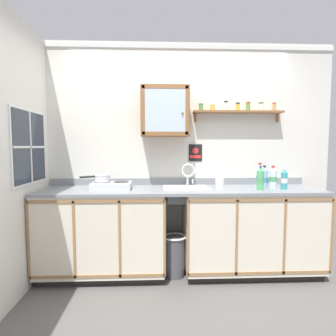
# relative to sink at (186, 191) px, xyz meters

# --- Properties ---
(floor) EXTENTS (6.03, 6.03, 0.00)m
(floor) POSITION_rel_sink_xyz_m (-0.06, -0.32, -0.91)
(floor) COLOR #565451
(floor) RESTS_ON ground
(back_wall) EXTENTS (3.63, 0.07, 2.59)m
(back_wall) POSITION_rel_sink_xyz_m (-0.06, 0.30, 0.40)
(back_wall) COLOR silver
(back_wall) RESTS_ON ground
(side_wall_left) EXTENTS (0.05, 3.39, 2.59)m
(side_wall_left) POSITION_rel_sink_xyz_m (-1.60, -0.62, 0.39)
(side_wall_left) COLOR silver
(side_wall_left) RESTS_ON ground
(lower_cabinet_run) EXTENTS (1.33, 0.63, 0.91)m
(lower_cabinet_run) POSITION_rel_sink_xyz_m (-0.90, -0.04, -0.45)
(lower_cabinet_run) COLOR black
(lower_cabinet_run) RESTS_ON ground
(lower_cabinet_run_right) EXTENTS (1.48, 0.63, 0.91)m
(lower_cabinet_run_right) POSITION_rel_sink_xyz_m (0.71, -0.04, -0.45)
(lower_cabinet_run_right) COLOR black
(lower_cabinet_run_right) RESTS_ON ground
(countertop) EXTENTS (2.99, 0.65, 0.03)m
(countertop) POSITION_rel_sink_xyz_m (-0.06, -0.04, 0.02)
(countertop) COLOR gray
(countertop) RESTS_ON lower_cabinet_run
(backsplash) EXTENTS (2.99, 0.02, 0.08)m
(backsplash) POSITION_rel_sink_xyz_m (-0.06, 0.26, 0.07)
(backsplash) COLOR gray
(backsplash) RESTS_ON countertop
(sink) EXTENTS (0.50, 0.43, 0.41)m
(sink) POSITION_rel_sink_xyz_m (0.00, 0.00, 0.00)
(sink) COLOR silver
(sink) RESTS_ON countertop
(hot_plate_stove) EXTENTS (0.41, 0.28, 0.08)m
(hot_plate_stove) POSITION_rel_sink_xyz_m (-0.81, -0.04, 0.07)
(hot_plate_stove) COLOR silver
(hot_plate_stove) RESTS_ON countertop
(saucepan) EXTENTS (0.30, 0.21, 0.08)m
(saucepan) POSITION_rel_sink_xyz_m (-0.91, -0.02, 0.15)
(saucepan) COLOR silver
(saucepan) RESTS_ON hot_plate_stove
(bottle_opaque_white_0) EXTENTS (0.08, 0.08, 0.28)m
(bottle_opaque_white_0) POSITION_rel_sink_xyz_m (0.80, -0.05, 0.16)
(bottle_opaque_white_0) COLOR white
(bottle_opaque_white_0) RESTS_ON countertop
(bottle_water_clear_1) EXTENTS (0.08, 0.08, 0.25)m
(bottle_water_clear_1) POSITION_rel_sink_xyz_m (0.95, -0.03, 0.15)
(bottle_water_clear_1) COLOR silver
(bottle_water_clear_1) RESTS_ON countertop
(bottle_water_blue_2) EXTENTS (0.08, 0.08, 0.24)m
(bottle_water_blue_2) POSITION_rel_sink_xyz_m (0.90, 0.07, 0.14)
(bottle_water_blue_2) COLOR #8CB7E0
(bottle_water_blue_2) RESTS_ON countertop
(bottle_soda_green_3) EXTENTS (0.08, 0.08, 0.25)m
(bottle_soda_green_3) POSITION_rel_sink_xyz_m (0.76, -0.15, 0.15)
(bottle_soda_green_3) COLOR #4CB266
(bottle_soda_green_3) RESTS_ON countertop
(bottle_detergent_teal_4) EXTENTS (0.07, 0.07, 0.23)m
(bottle_detergent_teal_4) POSITION_rel_sink_xyz_m (1.03, -0.12, 0.14)
(bottle_detergent_teal_4) COLOR teal
(bottle_detergent_teal_4) RESTS_ON countertop
(mug) EXTENTS (0.10, 0.14, 0.11)m
(mug) POSITION_rel_sink_xyz_m (0.36, -0.02, 0.09)
(mug) COLOR white
(mug) RESTS_ON countertop
(wall_cabinet) EXTENTS (0.53, 0.30, 0.55)m
(wall_cabinet) POSITION_rel_sink_xyz_m (-0.23, 0.13, 0.88)
(wall_cabinet) COLOR brown
(spice_shelf) EXTENTS (1.04, 0.14, 0.23)m
(spice_shelf) POSITION_rel_sink_xyz_m (0.62, 0.21, 0.90)
(spice_shelf) COLOR brown
(warning_sign) EXTENTS (0.16, 0.01, 0.20)m
(warning_sign) POSITION_rel_sink_xyz_m (0.13, 0.27, 0.41)
(warning_sign) COLOR black
(window) EXTENTS (0.03, 0.70, 0.73)m
(window) POSITION_rel_sink_xyz_m (-1.57, -0.21, 0.48)
(window) COLOR #262D38
(trash_bin) EXTENTS (0.25, 0.25, 0.44)m
(trash_bin) POSITION_rel_sink_xyz_m (-0.13, -0.10, -0.68)
(trash_bin) COLOR #4C4C51
(trash_bin) RESTS_ON ground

